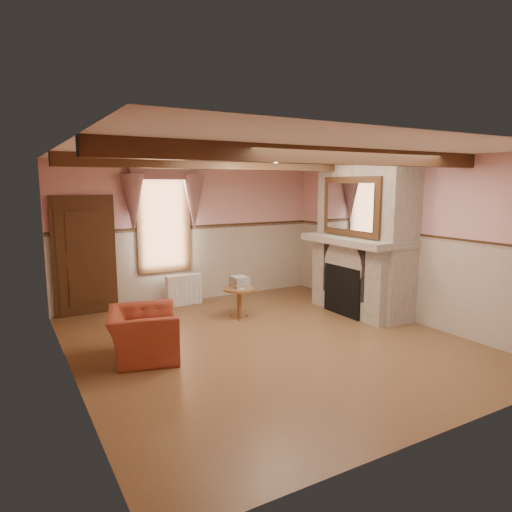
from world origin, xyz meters
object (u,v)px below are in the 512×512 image
oil_lamp (340,227)px  mantel_clock (336,228)px  armchair (143,334)px  bowl (354,234)px  side_table (239,303)px  radiator (184,290)px

oil_lamp → mantel_clock: bearing=90.0°
armchair → bowl: size_ratio=2.76×
mantel_clock → oil_lamp: bearing=-90.0°
armchair → mantel_clock: mantel_clock is taller
bowl → side_table: bearing=162.2°
side_table → radiator: radiator is taller
radiator → side_table: bearing=-69.6°
bowl → oil_lamp: size_ratio=1.34×
armchair → oil_lamp: size_ratio=3.71×
bowl → mantel_clock: (0.00, 0.52, 0.05)m
side_table → radiator: 1.46m
bowl → mantel_clock: 0.52m
radiator → bowl: (2.57, -2.01, 1.17)m
armchair → radiator: armchair is taller
armchair → bowl: 4.22m
side_table → mantel_clock: size_ratio=2.34×
armchair → oil_lamp: oil_lamp is taller
bowl → mantel_clock: bearing=90.0°
radiator → mantel_clock: (2.57, -1.50, 1.22)m
radiator → armchair: bearing=-122.9°
side_table → oil_lamp: size_ratio=2.00×
armchair → radiator: bearing=-17.4°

